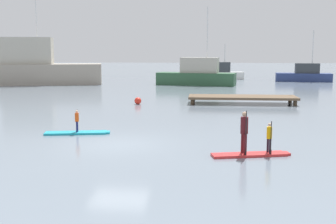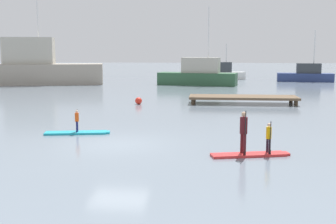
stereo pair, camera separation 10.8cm
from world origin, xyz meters
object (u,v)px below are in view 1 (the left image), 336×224
object	(u,v)px
paddler_child_front	(269,136)
mooring_buoy_near	(138,101)
paddler_child_solo	(77,120)
paddler_adult	(244,130)
paddleboard_far	(251,155)
fishing_boat_green_midground	(304,75)
fishing_boat_white_large	(35,68)
trawler_grey_distant	(222,73)
motor_boat_small_navy	(197,75)
paddleboard_near	(77,133)

from	to	relation	value
paddler_child_front	mooring_buoy_near	bearing A→B (deg)	116.78
paddler_child_solo	paddler_adult	distance (m)	8.62
paddleboard_far	fishing_boat_green_midground	xyz separation A→B (m)	(11.01, 40.44, 0.81)
paddler_child_solo	paddler_adult	xyz separation A→B (m)	(7.75, -3.75, 0.34)
fishing_boat_white_large	fishing_boat_green_midground	size ratio (longest dim) A/B	2.20
trawler_grey_distant	mooring_buoy_near	xyz separation A→B (m)	(-7.38, -28.24, -0.62)
paddler_child_solo	fishing_boat_white_large	world-z (taller)	fishing_boat_white_large
paddler_child_front	motor_boat_small_navy	distance (m)	33.51
paddler_child_front	fishing_boat_white_large	bearing A→B (deg)	125.06
motor_boat_small_navy	paddler_child_solo	bearing A→B (deg)	-99.90
paddleboard_far	fishing_boat_white_large	size ratio (longest dim) A/B	0.20
paddler_adult	paddler_child_front	world-z (taller)	paddler_adult
paddleboard_near	motor_boat_small_navy	world-z (taller)	motor_boat_small_navy
paddler_adult	fishing_boat_white_large	bearing A→B (deg)	123.68
trawler_grey_distant	mooring_buoy_near	distance (m)	29.19
paddler_adult	motor_boat_small_navy	distance (m)	33.65
motor_boat_small_navy	paddler_adult	bearing A→B (deg)	-85.65
paddler_child_solo	paddler_child_front	bearing A→B (deg)	-21.92
paddler_child_front	fishing_boat_green_midground	size ratio (longest dim) A/B	0.18
paddler_child_solo	paddleboard_far	distance (m)	8.86
paddleboard_far	trawler_grey_distant	world-z (taller)	trawler_grey_distant
fishing_boat_white_large	motor_boat_small_navy	distance (m)	19.39
fishing_boat_white_large	mooring_buoy_near	xyz separation A→B (m)	(15.30, -17.57, -1.67)
paddler_child_solo	paddleboard_far	bearing A→B (deg)	-24.58
mooring_buoy_near	paddler_child_front	bearing A→B (deg)	-63.22
fishing_boat_white_large	motor_boat_small_navy	xyz separation A→B (m)	(19.36, 0.68, -0.74)
paddler_child_front	paddler_adult	bearing A→B (deg)	-166.88
paddler_child_front	fishing_boat_white_large	size ratio (longest dim) A/B	0.08
paddler_child_solo	trawler_grey_distant	size ratio (longest dim) A/B	0.18
paddler_child_solo	fishing_boat_white_large	xyz separation A→B (m)	(-14.16, 29.13, 1.23)
paddleboard_far	paddleboard_near	bearing A→B (deg)	155.48
paddler_child_solo	fishing_boat_green_midground	bearing A→B (deg)	62.61
paddler_child_solo	mooring_buoy_near	distance (m)	11.62
paddler_child_solo	fishing_boat_white_large	distance (m)	32.41
paddler_adult	paddleboard_near	bearing A→B (deg)	154.25
paddleboard_near	fishing_boat_green_midground	xyz separation A→B (m)	(19.05, 36.78, 0.81)
motor_boat_small_navy	mooring_buoy_near	distance (m)	18.72
paddler_adult	motor_boat_small_navy	size ratio (longest dim) A/B	0.18
trawler_grey_distant	paddleboard_near	bearing A→B (deg)	-102.08
motor_boat_small_navy	paddleboard_far	bearing A→B (deg)	-85.16
fishing_boat_white_large	fishing_boat_green_midground	distance (m)	34.09
fishing_boat_white_large	trawler_grey_distant	size ratio (longest dim) A/B	2.65
paddler_adult	fishing_boat_green_midground	xyz separation A→B (m)	(11.30, 40.51, -0.18)
paddler_adult	paddler_child_solo	bearing A→B (deg)	154.19
paddler_adult	paddleboard_far	bearing A→B (deg)	14.61
paddleboard_far	fishing_boat_white_large	xyz separation A→B (m)	(-22.20, 32.80, 1.88)
paddler_child_solo	trawler_grey_distant	bearing A→B (deg)	77.91
paddler_child_solo	mooring_buoy_near	bearing A→B (deg)	84.37
paddleboard_near	fishing_boat_white_large	bearing A→B (deg)	115.92
paddler_child_front	trawler_grey_distant	world-z (taller)	trawler_grey_distant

